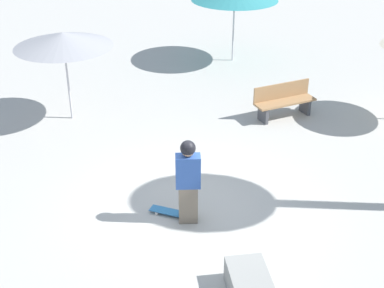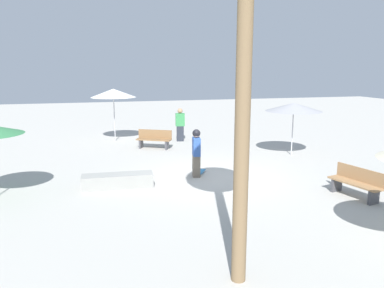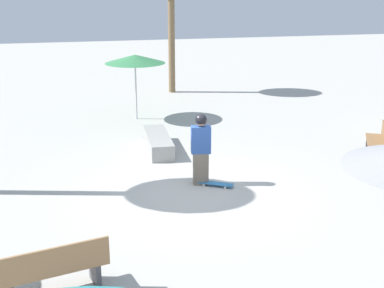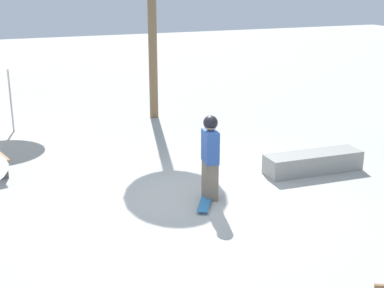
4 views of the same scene
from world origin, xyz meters
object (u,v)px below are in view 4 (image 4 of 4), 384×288
object	(u,v)px
skateboard	(205,203)
shade_umbrella_cream	(6,56)
concrete_ledge	(313,162)
skater_main	(210,155)

from	to	relation	value
skateboard	shade_umbrella_cream	bearing A→B (deg)	-125.46
concrete_ledge	skateboard	bearing A→B (deg)	15.31
skateboard	shade_umbrella_cream	xyz separation A→B (m)	(2.83, -6.59, 2.00)
skateboard	concrete_ledge	distance (m)	3.02
concrete_ledge	shade_umbrella_cream	distance (m)	8.36
skater_main	skateboard	xyz separation A→B (m)	(0.23, 0.29, -0.82)
concrete_ledge	shade_umbrella_cream	world-z (taller)	shade_umbrella_cream
skater_main	concrete_ledge	xyz separation A→B (m)	(-2.68, -0.51, -0.67)
skater_main	concrete_ledge	distance (m)	2.81
shade_umbrella_cream	skateboard	bearing A→B (deg)	113.22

